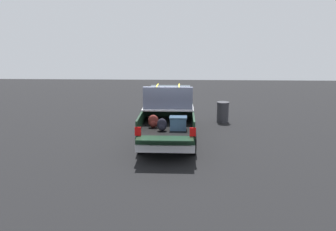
{
  "coord_description": "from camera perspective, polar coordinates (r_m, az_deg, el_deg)",
  "views": [
    {
      "loc": [
        -13.01,
        -0.55,
        3.93
      ],
      "look_at": [
        -0.6,
        0.0,
        1.1
      ],
      "focal_mm": 36.07,
      "sensor_mm": 36.0,
      "label": 1
    }
  ],
  "objects": [
    {
      "name": "ground_plane",
      "position": [
        13.61,
        0.11,
        -3.96
      ],
      "size": [
        40.0,
        40.0,
        0.0
      ],
      "primitive_type": "plane",
      "color": "black"
    },
    {
      "name": "pickup_truck",
      "position": [
        13.73,
        0.19,
        0.34
      ],
      "size": [
        6.05,
        2.06,
        2.23
      ],
      "color": "black",
      "rests_on": "ground_plane"
    },
    {
      "name": "trash_can",
      "position": [
        16.44,
        9.23,
        0.61
      ],
      "size": [
        0.6,
        0.6,
        0.98
      ],
      "color": "#2D2D33",
      "rests_on": "ground_plane"
    }
  ]
}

